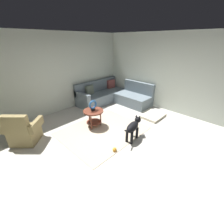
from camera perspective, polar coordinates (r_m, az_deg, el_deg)
The scene contains 11 objects.
ground_plane at distance 4.02m, azimuth 1.77°, elevation -12.40°, with size 6.00×6.00×0.10m, color beige.
wall_back at distance 5.67m, azimuth -21.23°, elevation 13.10°, with size 6.00×0.12×2.70m, color silver.
wall_right at distance 5.80m, azimuth 22.46°, elevation 13.16°, with size 0.12×6.00×2.70m, color silver.
area_rug at distance 4.47m, azimuth -3.62°, elevation -7.12°, with size 2.30×1.90×0.01m, color #BCAD93.
sectional_couch at distance 6.36m, azimuth 0.35°, elevation 6.10°, with size 2.20×2.25×0.88m.
armchair at distance 4.46m, azimuth -30.59°, elevation -6.45°, with size 0.99×0.99×0.88m.
side_table at distance 4.53m, azimuth -7.07°, elevation -0.83°, with size 0.60×0.60×0.54m.
torus_sculpture at distance 4.41m, azimuth -7.27°, elevation 2.60°, with size 0.28×0.08×0.33m.
dog_bed_mat at distance 5.41m, azimuth 15.39°, elevation -1.39°, with size 0.80×0.60×0.09m, color beige.
dog at distance 3.97m, azimuth 8.09°, elevation -5.67°, with size 0.84×0.31×0.63m.
dog_toy_ball at distance 3.71m, azimuth 0.98°, elevation -14.10°, with size 0.10×0.10×0.10m, color orange.
Camera 1 is at (-2.36, -2.10, 2.43)m, focal length 24.05 mm.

